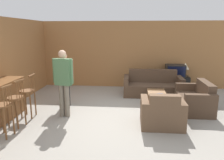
% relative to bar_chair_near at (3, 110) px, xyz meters
% --- Properties ---
extents(ground_plane, '(24.00, 24.00, 0.00)m').
position_rel_bar_chair_near_xyz_m(ground_plane, '(2.20, 1.13, -0.60)').
color(ground_plane, gray).
extents(wall_back, '(9.40, 0.08, 2.60)m').
position_rel_bar_chair_near_xyz_m(wall_back, '(2.20, 4.60, 0.70)').
color(wall_back, '#9E6B3D').
rests_on(wall_back, ground_plane).
extents(wall_left, '(0.08, 8.47, 2.60)m').
position_rel_bar_chair_near_xyz_m(wall_left, '(-0.92, 2.37, 0.70)').
color(wall_left, '#9E6B3D').
rests_on(wall_left, ground_plane).
extents(bar_chair_near, '(0.42, 0.42, 1.13)m').
position_rel_bar_chair_near_xyz_m(bar_chair_near, '(0.00, 0.00, 0.00)').
color(bar_chair_near, brown).
rests_on(bar_chair_near, ground_plane).
extents(bar_chair_mid, '(0.45, 0.45, 1.13)m').
position_rel_bar_chair_near_xyz_m(bar_chair_mid, '(-0.00, 0.52, 0.00)').
color(bar_chair_mid, brown).
rests_on(bar_chair_mid, ground_plane).
extents(bar_chair_far, '(0.38, 0.38, 1.13)m').
position_rel_bar_chair_near_xyz_m(bar_chair_far, '(0.00, 1.12, 0.00)').
color(bar_chair_far, brown).
rests_on(bar_chair_far, ground_plane).
extents(couch_far, '(2.02, 0.88, 0.87)m').
position_rel_bar_chair_near_xyz_m(couch_far, '(3.41, 3.46, -0.30)').
color(couch_far, '#4C3828').
rests_on(couch_far, ground_plane).
extents(armchair_near, '(0.98, 0.84, 0.85)m').
position_rel_bar_chair_near_xyz_m(armchair_near, '(3.39, 0.84, -0.29)').
color(armchair_near, brown).
rests_on(armchair_near, ground_plane).
extents(loveseat_right, '(0.81, 1.39, 0.83)m').
position_rel_bar_chair_near_xyz_m(loveseat_right, '(4.48, 2.02, -0.30)').
color(loveseat_right, '#4C3828').
rests_on(loveseat_right, ground_plane).
extents(coffee_table, '(0.53, 0.91, 0.43)m').
position_rel_bar_chair_near_xyz_m(coffee_table, '(3.42, 2.24, -0.24)').
color(coffee_table, brown).
rests_on(coffee_table, ground_plane).
extents(tv_unit, '(1.04, 0.56, 0.54)m').
position_rel_bar_chair_near_xyz_m(tv_unit, '(4.30, 4.22, -0.34)').
color(tv_unit, black).
rests_on(tv_unit, ground_plane).
extents(tv, '(0.70, 0.50, 0.45)m').
position_rel_bar_chair_near_xyz_m(tv, '(4.30, 4.22, 0.16)').
color(tv, black).
rests_on(tv, tv_unit).
extents(book_on_table, '(0.17, 0.13, 0.03)m').
position_rel_bar_chair_near_xyz_m(book_on_table, '(3.48, 2.02, -0.16)').
color(book_on_table, navy).
rests_on(book_on_table, coffee_table).
extents(table_lamp, '(0.29, 0.29, 0.51)m').
position_rel_bar_chair_near_xyz_m(table_lamp, '(4.66, 4.22, 0.31)').
color(table_lamp, brown).
rests_on(table_lamp, tv_unit).
extents(person_by_window, '(0.48, 0.32, 1.59)m').
position_rel_bar_chair_near_xyz_m(person_by_window, '(0.71, 2.03, 0.30)').
color(person_by_window, black).
rests_on(person_by_window, ground_plane).
extents(person_by_counter, '(0.55, 0.23, 1.75)m').
position_rel_bar_chair_near_xyz_m(person_by_counter, '(0.92, 1.23, 0.39)').
color(person_by_counter, '#756B5B').
rests_on(person_by_counter, ground_plane).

